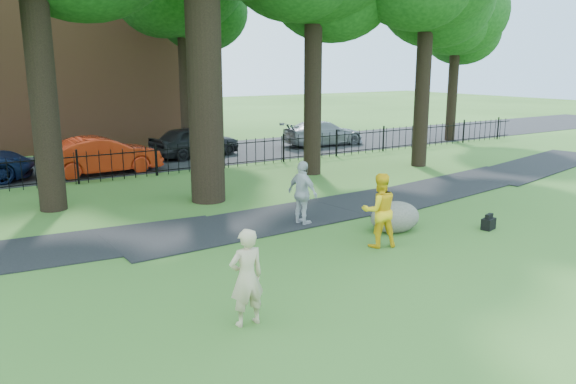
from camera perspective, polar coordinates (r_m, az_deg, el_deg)
ground at (r=12.75m, az=5.16°, el=-7.25°), size 120.00×120.00×0.00m
footpath at (r=16.35m, az=-0.35°, el=-2.64°), size 36.07×3.85×0.03m
street at (r=26.86m, az=-16.04°, el=3.02°), size 80.00×7.00×0.02m
iron_fence at (r=23.00m, az=-13.27°, el=3.10°), size 44.00×0.04×1.20m
woman at (r=9.61m, az=-4.23°, el=-8.65°), size 0.64×0.43×1.72m
man at (r=13.78m, az=9.25°, el=-1.84°), size 1.06×0.94×1.83m
pedestrian at (r=15.46m, az=1.50°, el=-0.12°), size 0.64×1.12×1.80m
boulder at (r=15.32m, az=10.82°, el=-2.31°), size 1.68×1.45×0.84m
backpack at (r=16.13m, az=19.69°, el=-3.06°), size 0.46×0.35×0.31m
red_bag at (r=16.14m, az=10.35°, el=-2.62°), size 0.37×0.27×0.24m
red_sedan at (r=23.92m, az=-18.38°, el=3.54°), size 4.69×1.83×1.52m
grey_car at (r=27.29m, az=-9.46°, el=5.08°), size 4.62×2.48×1.49m
silver_car at (r=30.84m, az=3.59°, el=5.98°), size 4.71×2.10×1.34m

